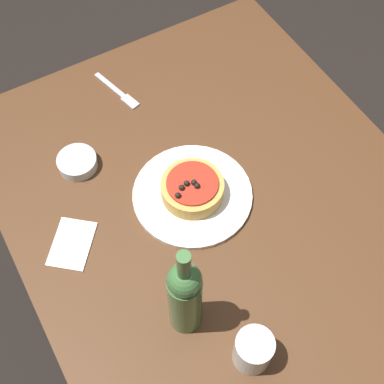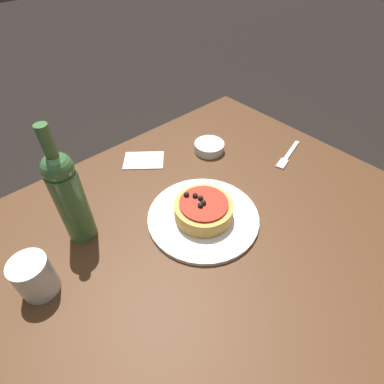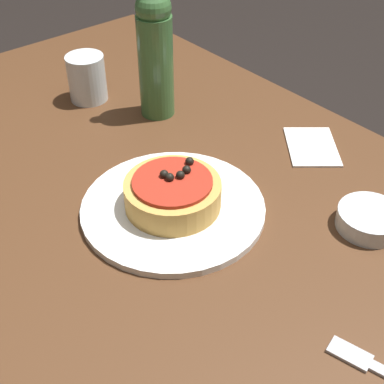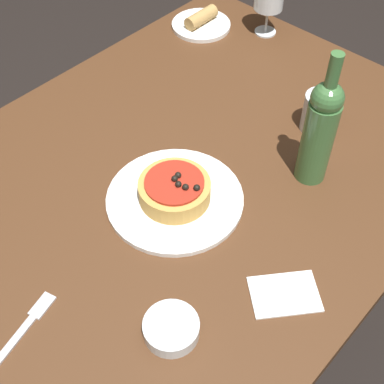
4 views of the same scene
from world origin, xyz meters
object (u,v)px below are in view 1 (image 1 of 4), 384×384
object	(u,v)px
water_cup	(253,350)
fork	(119,92)
dinner_plate	(192,195)
wine_bottle	(185,296)
pizza	(192,188)
dining_table	(226,233)
side_bowl	(77,162)

from	to	relation	value
water_cup	fork	world-z (taller)	water_cup
dinner_plate	wine_bottle	xyz separation A→B (m)	(0.26, -0.17, 0.13)
pizza	water_cup	xyz separation A→B (m)	(0.40, -0.09, 0.01)
dining_table	pizza	world-z (taller)	pizza
pizza	fork	distance (m)	0.40
side_bowl	wine_bottle	bearing A→B (deg)	4.63
side_bowl	dinner_plate	bearing A→B (deg)	42.69
wine_bottle	water_cup	distance (m)	0.18
dining_table	dinner_plate	size ratio (longest dim) A/B	4.40
dining_table	wine_bottle	size ratio (longest dim) A/B	4.07
pizza	wine_bottle	bearing A→B (deg)	-32.81
dining_table	fork	world-z (taller)	fork
dining_table	side_bowl	bearing A→B (deg)	-141.03
pizza	water_cup	world-z (taller)	water_cup
pizza	dining_table	bearing A→B (deg)	27.83
dinner_plate	wine_bottle	distance (m)	0.34
dining_table	water_cup	bearing A→B (deg)	-23.95
dinner_plate	pizza	size ratio (longest dim) A/B	1.93
pizza	wine_bottle	distance (m)	0.33
wine_bottle	water_cup	xyz separation A→B (m)	(0.14, 0.08, -0.09)
dining_table	fork	bearing A→B (deg)	-173.39
water_cup	side_bowl	distance (m)	0.64
fork	dining_table	bearing A→B (deg)	-8.16
fork	pizza	bearing A→B (deg)	-13.48
pizza	side_bowl	xyz separation A→B (m)	(-0.23, -0.21, -0.02)
dinner_plate	water_cup	size ratio (longest dim) A/B	3.05
fork	wine_bottle	bearing A→B (deg)	-28.40
dining_table	wine_bottle	distance (m)	0.36
pizza	fork	xyz separation A→B (m)	(-0.40, -0.01, -0.03)
dining_table	fork	xyz separation A→B (m)	(-0.49, -0.06, 0.10)
water_cup	fork	bearing A→B (deg)	174.13
dinner_plate	pizza	world-z (taller)	pizza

